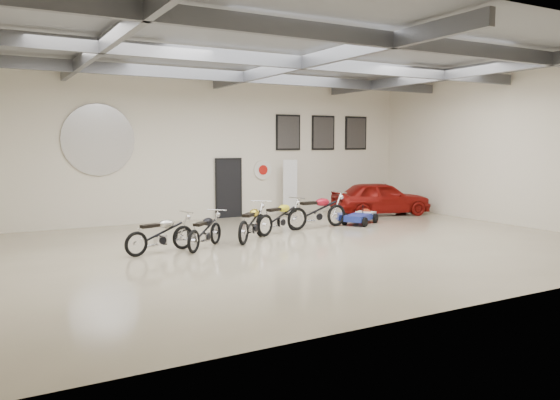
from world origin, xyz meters
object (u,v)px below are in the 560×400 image
motorcycle_yellow (280,216)px  motorcycle_red (317,210)px  motorcycle_silver (160,233)px  motorcycle_gold (252,222)px  banner_stand (290,188)px  go_kart (362,214)px  vintage_car (381,198)px  motorcycle_black (205,230)px

motorcycle_yellow → motorcycle_red: size_ratio=0.90×
motorcycle_silver → motorcycle_gold: (2.75, 0.47, 0.03)m
banner_stand → motorcycle_yellow: banner_stand is taller
motorcycle_silver → go_kart: bearing=-3.5°
motorcycle_silver → vintage_car: 9.89m
vintage_car → banner_stand: bearing=76.1°
motorcycle_red → vintage_car: size_ratio=0.59×
motorcycle_gold → motorcycle_yellow: 1.41m
motorcycle_yellow → go_kart: size_ratio=1.13×
banner_stand → motorcycle_gold: bearing=-116.9°
motorcycle_black → motorcycle_yellow: size_ratio=0.91×
vintage_car → motorcycle_gold: bearing=125.5°
banner_stand → motorcycle_red: 3.38m
banner_stand → motorcycle_gold: (-3.64, -4.19, -0.48)m
motorcycle_gold → go_kart: size_ratio=1.14×
go_kart → vintage_car: vintage_car is taller
motorcycle_silver → motorcycle_yellow: 4.16m
motorcycle_silver → go_kart: 7.56m
go_kart → motorcycle_gold: bearing=161.8°
go_kart → motorcycle_yellow: bearing=156.0°
motorcycle_gold → vintage_car: size_ratio=0.54×
vintage_car → motorcycle_yellow: bearing=124.0°
banner_stand → motorcycle_black: banner_stand is taller
motorcycle_silver → motorcycle_red: (5.52, 1.42, 0.08)m
motorcycle_silver → go_kart: motorcycle_silver is taller
banner_stand → motorcycle_black: 7.03m
motorcycle_gold → go_kart: 4.77m
motorcycle_black → banner_stand: bearing=-1.1°
motorcycle_silver → motorcycle_gold: motorcycle_gold is taller
motorcycle_black → motorcycle_red: (4.35, 1.42, 0.10)m
motorcycle_black → motorcycle_red: size_ratio=0.82×
motorcycle_black → motorcycle_red: motorcycle_red is taller
motorcycle_black → go_kart: size_ratio=1.03×
motorcycle_black → vintage_car: bearing=-22.6°
motorcycle_black → motorcycle_red: 4.58m
motorcycle_yellow → motorcycle_red: motorcycle_red is taller
motorcycle_silver → motorcycle_yellow: (4.00, 1.12, 0.03)m
banner_stand → motorcycle_silver: size_ratio=1.06×
banner_stand → motorcycle_silver: bearing=-129.8°
go_kart → motorcycle_red: bearing=152.6°
motorcycle_black → vintage_car: 8.78m
motorcycle_red → go_kart: motorcycle_red is taller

